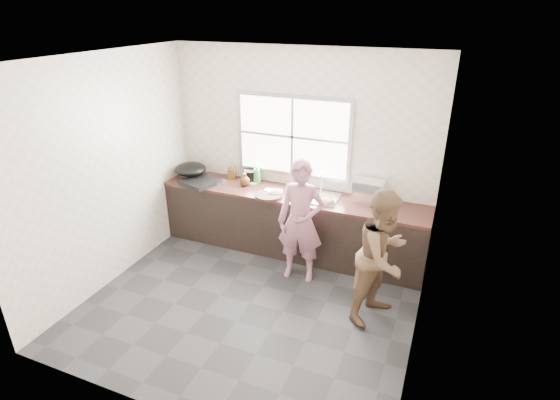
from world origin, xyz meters
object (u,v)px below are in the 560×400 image
at_px(cutting_board, 269,196).
at_px(bowl_mince, 275,193).
at_px(bottle_brown_short, 245,180).
at_px(person_side, 383,256).
at_px(wok, 190,169).
at_px(woman, 301,225).
at_px(bottle_green, 257,174).
at_px(bottle_brown_tall, 232,172).
at_px(bowl_crabs, 327,200).
at_px(glass_jar, 248,178).
at_px(pot_lid_left, 206,183).
at_px(pot_lid_right, 219,182).
at_px(bowl_held, 323,197).
at_px(plate_food, 251,182).
at_px(burner, 200,182).
at_px(black_pot, 251,175).
at_px(dish_rack, 369,191).

distance_m(cutting_board, bowl_mince, 0.12).
height_order(bowl_mince, bottle_brown_short, bottle_brown_short).
bearing_deg(person_side, bottle_brown_short, 88.78).
xyz_separation_m(person_side, wok, (-2.92, 0.90, 0.26)).
height_order(woman, bottle_brown_short, woman).
xyz_separation_m(woman, bottle_green, (-0.92, 0.73, 0.28)).
height_order(person_side, bottle_brown_tall, person_side).
xyz_separation_m(bowl_mince, bowl_crabs, (0.70, 0.01, 0.00)).
height_order(bottle_brown_short, wok, wok).
bearing_deg(glass_jar, pot_lid_left, -146.64).
distance_m(bottle_green, pot_lid_right, 0.56).
bearing_deg(bowl_crabs, cutting_board, -170.88).
distance_m(cutting_board, pot_lid_left, 1.01).
relative_size(cutting_board, bowl_mince, 1.82).
bearing_deg(bottle_brown_tall, bowl_held, -8.46).
height_order(bottle_brown_tall, pot_lid_left, bottle_brown_tall).
distance_m(plate_food, pot_lid_left, 0.64).
bearing_deg(person_side, cutting_board, 89.52).
relative_size(glass_jar, burner, 0.20).
bearing_deg(wok, bowl_mince, -3.03).
distance_m(glass_jar, pot_lid_right, 0.42).
bearing_deg(bottle_green, bowl_crabs, -13.80).
height_order(bowl_mince, black_pot, black_pot).
relative_size(bowl_crabs, glass_jar, 1.95).
relative_size(bowl_crabs, pot_lid_right, 0.72).
height_order(cutting_board, bowl_crabs, bowl_crabs).
xyz_separation_m(plate_food, bottle_green, (0.08, 0.01, 0.13)).
distance_m(burner, dish_rack, 2.31).
bearing_deg(pot_lid_left, black_pot, 32.60).
height_order(cutting_board, bowl_mince, bowl_mince).
relative_size(woman, bowl_crabs, 8.43).
relative_size(woman, wok, 3.24).
height_order(woman, bottle_brown_tall, woman).
bearing_deg(black_pot, bottle_brown_tall, -173.15).
relative_size(cutting_board, black_pot, 1.61).
distance_m(bottle_brown_tall, burner, 0.48).
distance_m(bottle_green, glass_jar, 0.18).
distance_m(bowl_crabs, plate_food, 1.21).
relative_size(bowl_mince, dish_rack, 0.53).
distance_m(plate_food, pot_lid_right, 0.46).
bearing_deg(bottle_brown_short, pot_lid_right, -173.86).
height_order(plate_food, dish_rack, dish_rack).
relative_size(black_pot, bottle_brown_short, 1.31).
relative_size(black_pot, bottle_green, 0.82).
height_order(cutting_board, glass_jar, glass_jar).
bearing_deg(black_pot, bowl_mince, -33.14).
xyz_separation_m(wok, dish_rack, (2.52, 0.18, -0.01)).
height_order(person_side, pot_lid_left, person_side).
relative_size(glass_jar, dish_rack, 0.24).
distance_m(cutting_board, glass_jar, 0.66).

